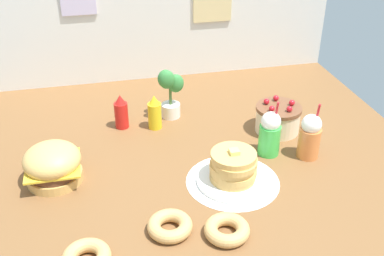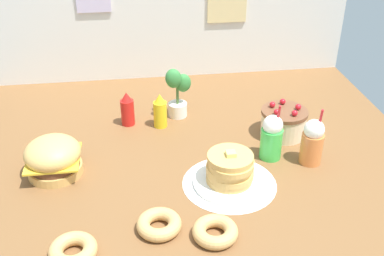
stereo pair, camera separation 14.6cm
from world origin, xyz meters
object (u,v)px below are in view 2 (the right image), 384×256
Objects in this scene: layer_cake at (283,122)px; burger at (53,157)px; orange_float_cup at (312,142)px; donut_vanilla at (215,231)px; cream_soda_cup at (272,137)px; potted_plant at (177,91)px; donut_pink_glaze at (73,250)px; pancake_stack at (230,171)px; ketchup_bottle at (127,110)px; mustard_bottle at (160,112)px; donut_chocolate at (159,224)px.

burger is at bearing -170.39° from layer_cake.
orange_float_cup is 0.63m from donut_vanilla.
cream_soda_cup is 0.98× the size of potted_plant.
cream_soda_cup is at bearing -122.19° from layer_cake.
donut_pink_glaze is at bearing -115.97° from potted_plant.
pancake_stack is 0.28m from cream_soda_cup.
burger reaches higher than donut_pink_glaze.
potted_plant is at bearing 12.07° from ketchup_bottle.
mustard_bottle reaches higher than donut_chocolate.
potted_plant is (-0.52, 0.49, 0.04)m from orange_float_cup.
layer_cake is at bearing 55.35° from donut_vanilla.
layer_cake is at bearing 35.65° from donut_pink_glaze.
orange_float_cup is at bearing 23.56° from donut_pink_glaze.
donut_chocolate is 1.00× the size of donut_vanilla.
donut_chocolate is at bearing 16.63° from donut_pink_glaze.
pancake_stack reaches higher than donut_chocolate.
donut_vanilla is (-0.11, -0.29, -0.04)m from pancake_stack.
layer_cake is 1.34× the size of donut_vanilla.
donut_pink_glaze is 0.61× the size of potted_plant.
donut_vanilla is at bearing -125.57° from cream_soda_cup.
cream_soda_cup is 0.65m from donut_chocolate.
pancake_stack is 1.11× the size of potted_plant.
orange_float_cup is (0.16, -0.06, 0.00)m from cream_soda_cup.
orange_float_cup is (0.77, -0.44, 0.02)m from ketchup_bottle.
potted_plant reaches higher than cream_soda_cup.
burger reaches higher than pancake_stack.
pancake_stack is 0.67m from donut_pink_glaze.
layer_cake is 0.85m from donut_chocolate.
potted_plant reaches higher than burger.
orange_float_cup is 1.61× the size of donut_vanilla.
donut_chocolate is (-0.52, -0.39, -0.08)m from cream_soda_cup.
pancake_stack is at bearing -13.62° from burger.
cream_soda_cup is at bearing 159.67° from orange_float_cup.
cream_soda_cup is 1.61× the size of donut_pink_glaze.
burger is at bearing 176.69° from orange_float_cup.
layer_cake is 0.21m from cream_soda_cup.
burger is 1.43× the size of donut_pink_glaze.
ketchup_bottle is (-0.72, 0.20, 0.01)m from layer_cake.
donut_vanilla is at bearing -110.88° from pancake_stack.
orange_float_cup is (0.62, -0.39, 0.02)m from mustard_bottle.
ketchup_bottle is at bearing 108.90° from donut_vanilla.
ketchup_bottle reaches higher than donut_chocolate.
burger is 1.33× the size of mustard_bottle.
pancake_stack reaches higher than donut_pink_glaze.
layer_cake is 0.83× the size of cream_soda_cup.
orange_float_cup reaches higher than burger.
mustard_bottle is 1.08× the size of donut_pink_glaze.
donut_vanilla is at bearing -80.76° from mustard_bottle.
mustard_bottle is 0.66× the size of potted_plant.
mustard_bottle is 0.89m from donut_pink_glaze.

